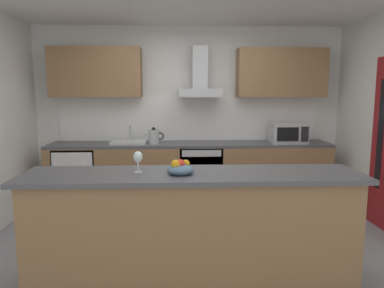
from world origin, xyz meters
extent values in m
cube|color=gray|center=(0.00, 0.00, -0.01)|extent=(5.59, 4.83, 0.02)
cube|color=white|center=(0.00, 1.98, 1.30)|extent=(5.59, 0.12, 2.60)
cube|color=white|center=(0.00, 1.91, 1.23)|extent=(3.90, 0.02, 0.66)
cube|color=olive|center=(0.00, 1.60, 0.43)|extent=(4.04, 0.60, 0.86)
cube|color=#4C4C51|center=(0.00, 1.60, 0.88)|extent=(4.04, 0.60, 0.04)
cube|color=olive|center=(-0.07, -0.66, 0.47)|extent=(2.70, 0.52, 0.94)
cube|color=#4C4C51|center=(-0.07, -0.66, 0.96)|extent=(2.80, 0.64, 0.04)
cube|color=olive|center=(-1.35, 1.75, 1.91)|extent=(1.29, 0.32, 0.70)
cube|color=olive|center=(1.35, 1.75, 1.91)|extent=(1.29, 0.32, 0.70)
cube|color=black|center=(2.26, 0.63, 1.13)|extent=(0.01, 0.11, 1.31)
cube|color=slate|center=(0.15, 1.58, 0.46)|extent=(0.60, 0.56, 0.80)
cube|color=black|center=(0.15, 1.29, 0.40)|extent=(0.50, 0.02, 0.48)
cube|color=#B7BABC|center=(0.15, 1.29, 0.80)|extent=(0.54, 0.02, 0.09)
cylinder|color=#B7BABC|center=(0.15, 1.25, 0.64)|extent=(0.49, 0.02, 0.02)
cube|color=white|center=(-1.61, 1.58, 0.42)|extent=(0.58, 0.56, 0.85)
cube|color=silver|center=(-1.61, 1.29, 0.43)|extent=(0.55, 0.02, 0.80)
cylinder|color=#B7BABC|center=(-1.39, 1.27, 0.47)|extent=(0.02, 0.02, 0.38)
cube|color=#B7BABC|center=(1.42, 1.55, 1.05)|extent=(0.50, 0.36, 0.30)
cube|color=black|center=(1.36, 1.36, 1.05)|extent=(0.30, 0.02, 0.19)
cube|color=black|center=(1.60, 1.36, 1.05)|extent=(0.10, 0.01, 0.21)
cube|color=silver|center=(-0.88, 1.58, 0.92)|extent=(0.50, 0.40, 0.04)
cylinder|color=#B7BABC|center=(-0.88, 1.71, 1.03)|extent=(0.03, 0.03, 0.26)
cylinder|color=#B7BABC|center=(-0.88, 1.63, 1.15)|extent=(0.03, 0.16, 0.03)
cylinder|color=#B7BABC|center=(-0.52, 1.54, 1.00)|extent=(0.15, 0.15, 0.20)
sphere|color=black|center=(-0.52, 1.54, 1.11)|extent=(0.06, 0.06, 0.06)
cone|color=#B7BABC|center=(-0.62, 1.54, 1.04)|extent=(0.09, 0.04, 0.07)
torus|color=black|center=(-0.43, 1.54, 1.01)|extent=(0.11, 0.02, 0.11)
cube|color=#B7BABC|center=(0.15, 1.68, 1.62)|extent=(0.62, 0.45, 0.12)
cube|color=#B7BABC|center=(0.15, 1.73, 1.98)|extent=(0.22, 0.22, 0.60)
cylinder|color=silver|center=(-0.51, -0.62, 0.98)|extent=(0.07, 0.07, 0.01)
cylinder|color=silver|center=(-0.51, -0.62, 1.03)|extent=(0.01, 0.01, 0.09)
ellipsoid|color=silver|center=(-0.51, -0.62, 1.11)|extent=(0.08, 0.08, 0.10)
ellipsoid|color=slate|center=(-0.16, -0.70, 1.01)|extent=(0.22, 0.22, 0.09)
sphere|color=orange|center=(-0.20, -0.72, 1.06)|extent=(0.08, 0.08, 0.08)
sphere|color=orange|center=(-0.12, -0.67, 1.06)|extent=(0.06, 0.06, 0.06)
sphere|color=red|center=(-0.16, -0.70, 1.06)|extent=(0.07, 0.07, 0.07)
camera|label=1|loc=(-0.19, -3.55, 1.64)|focal=33.56mm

